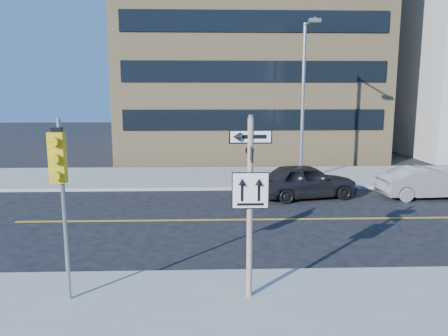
{
  "coord_description": "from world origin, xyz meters",
  "views": [
    {
      "loc": [
        -0.89,
        -11.69,
        4.66
      ],
      "look_at": [
        -0.34,
        4.0,
        1.96
      ],
      "focal_mm": 35.0,
      "sensor_mm": 36.0,
      "label": 1
    }
  ],
  "objects_px": {
    "parked_car_a": "(306,181)",
    "streetlight_a": "(304,91)",
    "traffic_signal": "(59,173)",
    "parked_car_b": "(427,183)",
    "sign_pole": "(250,197)"
  },
  "relations": [
    {
      "from": "traffic_signal",
      "to": "sign_pole",
      "type": "bearing_deg",
      "value": 2.11
    },
    {
      "from": "parked_car_a",
      "to": "parked_car_b",
      "type": "relative_size",
      "value": 1.07
    },
    {
      "from": "parked_car_a",
      "to": "streetlight_a",
      "type": "distance_m",
      "value": 5.27
    },
    {
      "from": "traffic_signal",
      "to": "parked_car_b",
      "type": "relative_size",
      "value": 0.93
    },
    {
      "from": "parked_car_a",
      "to": "streetlight_a",
      "type": "bearing_deg",
      "value": -21.55
    },
    {
      "from": "traffic_signal",
      "to": "parked_car_b",
      "type": "xyz_separation_m",
      "value": [
        12.89,
        9.78,
        -2.32
      ]
    },
    {
      "from": "sign_pole",
      "to": "streetlight_a",
      "type": "bearing_deg",
      "value": 73.23
    },
    {
      "from": "parked_car_a",
      "to": "streetlight_a",
      "type": "xyz_separation_m",
      "value": [
        0.56,
        3.42,
        3.98
      ]
    },
    {
      "from": "traffic_signal",
      "to": "streetlight_a",
      "type": "height_order",
      "value": "streetlight_a"
    },
    {
      "from": "traffic_signal",
      "to": "parked_car_a",
      "type": "relative_size",
      "value": 0.87
    },
    {
      "from": "sign_pole",
      "to": "parked_car_b",
      "type": "distance_m",
      "value": 13.22
    },
    {
      "from": "sign_pole",
      "to": "traffic_signal",
      "type": "height_order",
      "value": "sign_pole"
    },
    {
      "from": "traffic_signal",
      "to": "streetlight_a",
      "type": "xyz_separation_m",
      "value": [
        8.0,
        13.42,
        1.73
      ]
    },
    {
      "from": "parked_car_b",
      "to": "streetlight_a",
      "type": "relative_size",
      "value": 0.54
    },
    {
      "from": "traffic_signal",
      "to": "parked_car_b",
      "type": "height_order",
      "value": "traffic_signal"
    }
  ]
}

